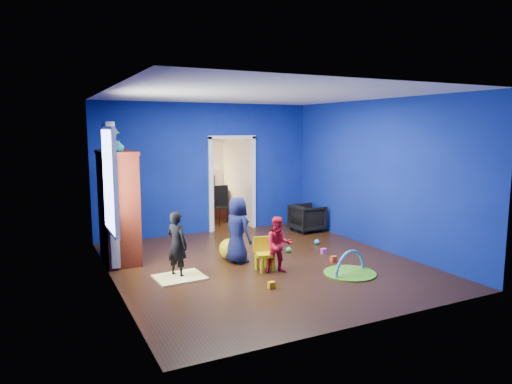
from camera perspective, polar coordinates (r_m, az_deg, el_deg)
name	(u,v)px	position (r m, az deg, el deg)	size (l,w,h in m)	color
floor	(263,264)	(8.06, 0.89, -8.95)	(5.00, 5.50, 0.01)	black
ceiling	(263,95)	(7.73, 0.93, 12.08)	(5.00, 5.50, 0.01)	white
wall_back	(207,169)	(10.27, -6.11, 2.94)	(5.00, 0.02, 2.90)	navy
wall_front	(371,206)	(5.48, 14.14, -1.71)	(5.00, 0.02, 2.90)	navy
wall_left	(111,190)	(6.99, -17.64, 0.22)	(0.02, 5.50, 2.90)	navy
wall_right	(378,175)	(9.17, 14.96, 2.10)	(0.02, 5.50, 2.90)	navy
alcove	(218,173)	(11.32, -4.78, 2.41)	(1.00, 1.75, 2.50)	silver
armchair	(307,218)	(10.51, 6.45, -3.24)	(0.66, 0.68, 0.62)	black
child_black	(177,244)	(7.36, -9.84, -6.46)	(0.39, 0.25, 1.06)	black
child_navy	(237,230)	(8.00, -2.34, -4.76)	(0.57, 0.37, 1.17)	#0E1533
toddler_red	(279,245)	(7.48, 2.85, -6.63)	(0.45, 0.35, 0.93)	red
vase	(119,146)	(7.97, -16.78, 5.52)	(0.18, 0.18, 0.18)	#0D5B6A
potted_plant	(113,139)	(8.48, -17.40, 6.34)	(0.22, 0.22, 0.40)	green
tv_armoire	(118,207)	(8.37, -16.83, -1.76)	(0.58, 1.14, 1.96)	#381209
crt_tv	(121,204)	(8.37, -16.57, -1.47)	(0.46, 0.70, 0.54)	silver
yellow_blanket	(180,277)	(7.41, -9.52, -10.48)	(0.75, 0.60, 0.03)	#F2E07A
hopper_ball	(229,249)	(8.30, -3.34, -7.12)	(0.37, 0.37, 0.37)	yellow
kid_chair	(265,256)	(7.63, 1.11, -7.97)	(0.28, 0.28, 0.50)	yellow
play_mat	(350,273)	(7.68, 11.65, -9.90)	(0.85, 0.85, 0.02)	green
toy_arch	(350,273)	(7.68, 11.65, -9.84)	(0.76, 0.76, 0.05)	#3F8CD8
window_left	(108,181)	(7.33, -17.98, 1.34)	(0.03, 0.95, 1.55)	white
curtain	(111,195)	(7.92, -17.64, -0.36)	(0.14, 0.42, 2.40)	slate
doorway	(232,185)	(10.54, -3.02, 0.91)	(1.16, 0.10, 2.10)	white
study_desk	(209,204)	(12.02, -5.84, -1.49)	(0.88, 0.44, 0.75)	#3D140A
desk_monitor	(208,182)	(12.05, -6.08, 1.30)	(0.40, 0.05, 0.32)	black
desk_lamp	(198,183)	(11.91, -7.24, 1.10)	(0.14, 0.14, 0.14)	#FFD88C
folding_chair	(223,206)	(11.12, -4.11, -1.79)	(0.40, 0.40, 0.92)	black
book_shelf	(207,141)	(11.97, -6.13, 6.39)	(0.88, 0.24, 0.04)	white
toy_0	(333,259)	(8.28, 9.66, -8.25)	(0.10, 0.08, 0.10)	#E04525
toy_1	(317,242)	(9.41, 7.62, -6.18)	(0.11, 0.11, 0.11)	#2897E5
toy_2	(271,285)	(6.88, 1.95, -11.55)	(0.10, 0.08, 0.10)	#EBAF0C
toy_3	(289,250)	(8.77, 4.09, -7.19)	(0.11, 0.11, 0.11)	green
toy_4	(324,251)	(8.75, 8.47, -7.32)	(0.10, 0.08, 0.10)	#C84BBC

